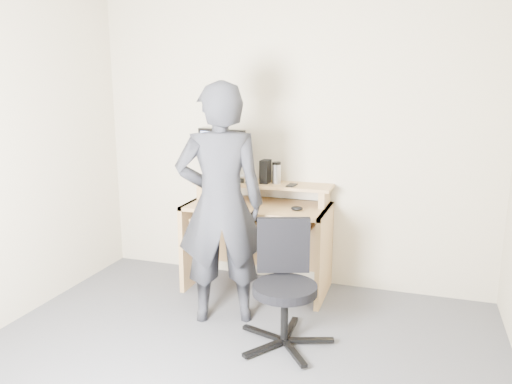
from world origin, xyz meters
The scene contains 12 objects.
back_wall centered at (0.00, 1.75, 1.25)m, with size 3.50×0.02×2.50m, color #BEB097.
desk centered at (-0.20, 1.53, 0.55)m, with size 1.20×0.60×0.91m.
monitor centered at (-0.57, 1.59, 1.18)m, with size 0.47×0.14×0.45m.
external_drive centered at (-0.18, 1.60, 1.01)m, with size 0.07×0.13×0.20m, color black.
travel_mug centered at (-0.08, 1.60, 0.99)m, with size 0.07×0.07×0.17m, color #B1B1B6.
smartphone centered at (0.07, 1.55, 0.92)m, with size 0.07×0.13×0.01m, color black.
charger centered at (-0.37, 1.54, 0.93)m, with size 0.04×0.04×0.04m, color black.
headphones centered at (-0.39, 1.69, 0.92)m, with size 0.16×0.16×0.02m, color silver.
keyboard centered at (-0.20, 1.36, 0.67)m, with size 0.46×0.18×0.03m, color black.
mouse centered at (0.16, 1.35, 0.77)m, with size 0.10×0.06×0.04m, color black.
office_chair centered at (0.25, 0.64, 0.45)m, with size 0.66×0.63×0.83m.
person centered at (-0.28, 0.83, 0.89)m, with size 0.65×0.42×1.77m, color black.
Camera 1 is at (1.06, -2.43, 1.75)m, focal length 35.00 mm.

